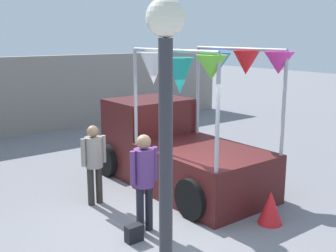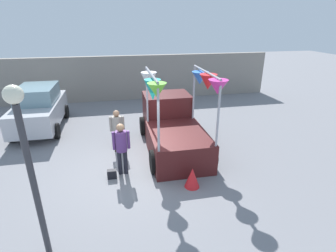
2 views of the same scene
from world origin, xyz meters
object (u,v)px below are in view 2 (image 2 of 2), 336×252
at_px(parked_car, 39,108).
at_px(person_vendor, 117,127).
at_px(street_lamp, 27,152).
at_px(vendor_truck, 172,124).
at_px(person_customer, 121,144).
at_px(folded_kite_bundle_crimson, 192,178).
at_px(handbag, 112,174).

xyz_separation_m(parked_car, person_vendor, (3.29, -2.94, 0.01)).
bearing_deg(parked_car, person_vendor, -41.82).
distance_m(person_vendor, street_lamp, 4.83).
bearing_deg(vendor_truck, street_lamp, -129.46).
height_order(parked_car, person_customer, parked_car).
bearing_deg(folded_kite_bundle_crimson, person_customer, 150.03).
relative_size(vendor_truck, person_customer, 2.47).
relative_size(parked_car, folded_kite_bundle_crimson, 6.67).
bearing_deg(handbag, vendor_truck, 38.16).
xyz_separation_m(parked_car, street_lamp, (1.72, -7.29, 1.41)).
xyz_separation_m(person_customer, folded_kite_bundle_crimson, (1.93, -1.11, -0.72)).
bearing_deg(vendor_truck, handbag, -141.84).
bearing_deg(parked_car, street_lamp, -76.72).
bearing_deg(person_customer, folded_kite_bundle_crimson, -29.97).
height_order(vendor_truck, folded_kite_bundle_crimson, vendor_truck).
bearing_deg(vendor_truck, person_vendor, 179.84).
height_order(person_customer, handbag, person_customer).
height_order(person_customer, street_lamp, street_lamp).
xyz_separation_m(vendor_truck, person_customer, (-1.91, -1.58, 0.12)).
bearing_deg(handbag, person_vendor, 81.80).
distance_m(person_customer, person_vendor, 1.59).
xyz_separation_m(person_vendor, folded_kite_bundle_crimson, (2.02, -2.70, -0.65)).
height_order(street_lamp, folded_kite_bundle_crimson, street_lamp).
height_order(vendor_truck, person_customer, vendor_truck).
xyz_separation_m(vendor_truck, handbag, (-2.26, -1.78, -0.76)).
relative_size(parked_car, street_lamp, 1.12).
distance_m(person_customer, handbag, 0.97).
bearing_deg(person_customer, vendor_truck, 39.53).
bearing_deg(street_lamp, vendor_truck, 50.54).
bearing_deg(person_vendor, person_customer, -86.64).
height_order(person_customer, folded_kite_bundle_crimson, person_customer).
relative_size(vendor_truck, folded_kite_bundle_crimson, 6.97).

